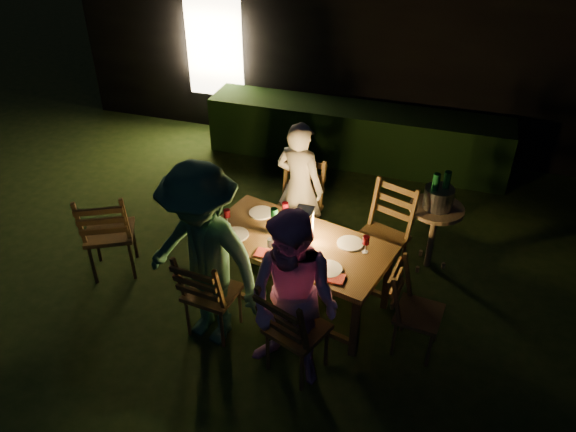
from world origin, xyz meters
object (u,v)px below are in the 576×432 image
(chair_near_right, at_px, (296,343))
(bottle_table, at_px, (274,221))
(lantern, at_px, (304,226))
(bottle_bucket_a, at_px, (434,195))
(dining_table, at_px, (297,247))
(chair_far_right, at_px, (380,251))
(chair_end, at_px, (415,325))
(person_house_side, at_px, (300,187))
(chair_near_left, at_px, (212,306))
(bottle_bucket_b, at_px, (445,192))
(person_opp_left, at_px, (203,257))
(chair_spare, at_px, (112,246))
(person_opp_right, at_px, (293,302))
(ice_bucket, at_px, (439,198))
(side_table, at_px, (436,214))
(chair_far_left, at_px, (297,223))

(chair_near_right, height_order, bottle_table, chair_near_right)
(lantern, xyz_separation_m, bottle_bucket_a, (1.09, 0.89, 0.03))
(dining_table, height_order, lantern, lantern)
(dining_table, relative_size, lantern, 5.47)
(chair_far_right, xyz_separation_m, chair_end, (0.48, -0.91, -0.05))
(chair_end, bearing_deg, person_house_side, -123.18)
(chair_near_left, bearing_deg, bottle_bucket_b, 47.55)
(chair_end, bearing_deg, bottle_bucket_b, -176.13)
(person_house_side, bearing_deg, chair_near_left, 90.10)
(person_opp_left, bearing_deg, chair_near_left, 86.94)
(dining_table, relative_size, bottle_bucket_b, 5.98)
(chair_spare, relative_size, bottle_table, 3.87)
(person_opp_left, distance_m, lantern, 1.00)
(person_house_side, xyz_separation_m, bottle_bucket_a, (1.40, 0.03, 0.16))
(chair_far_right, bearing_deg, person_house_side, 3.55)
(chair_end, relative_size, bottle_table, 3.27)
(chair_far_right, bearing_deg, person_opp_right, 92.60)
(dining_table, distance_m, person_opp_left, 0.97)
(chair_near_right, bearing_deg, lantern, 123.33)
(chair_near_left, relative_size, chair_end, 1.09)
(chair_spare, bearing_deg, lantern, -21.66)
(person_opp_right, bearing_deg, ice_bucket, 76.36)
(chair_end, relative_size, ice_bucket, 3.06)
(chair_far_right, height_order, side_table, chair_far_right)
(chair_near_right, xyz_separation_m, chair_far_right, (0.46, 1.48, 0.02))
(chair_far_left, xyz_separation_m, person_house_side, (0.01, 0.05, 0.44))
(chair_end, height_order, person_house_side, person_house_side)
(lantern, relative_size, ice_bucket, 1.17)
(person_opp_right, height_order, lantern, person_opp_right)
(person_house_side, distance_m, bottle_bucket_a, 1.41)
(lantern, distance_m, ice_bucket, 1.47)
(chair_far_right, xyz_separation_m, person_house_side, (-0.96, 0.28, 0.44))
(bottle_table, bearing_deg, lantern, -3.91)
(chair_end, xyz_separation_m, chair_spare, (-3.17, 0.12, 0.05))
(person_house_side, relative_size, bottle_table, 5.44)
(chair_far_right, relative_size, person_opp_right, 0.65)
(chair_near_right, height_order, chair_far_left, chair_far_left)
(chair_near_left, bearing_deg, side_table, 47.63)
(person_house_side, xyz_separation_m, ice_bucket, (1.45, 0.07, 0.11))
(chair_spare, bearing_deg, bottle_bucket_b, -7.35)
(chair_spare, height_order, ice_bucket, chair_spare)
(chair_near_right, relative_size, person_house_side, 0.67)
(chair_far_left, distance_m, person_opp_right, 1.90)
(chair_end, xyz_separation_m, bottle_bucket_b, (0.05, 1.30, 0.64))
(chair_far_left, bearing_deg, bottle_table, 97.69)
(dining_table, xyz_separation_m, bottle_bucket_a, (1.15, 0.93, 0.26))
(bottle_bucket_a, xyz_separation_m, bottle_bucket_b, (0.10, 0.08, 0.00))
(chair_near_left, bearing_deg, chair_end, 17.20)
(chair_spare, height_order, bottle_table, chair_spare)
(person_house_side, bearing_deg, person_opp_right, 118.76)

